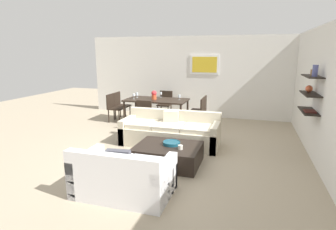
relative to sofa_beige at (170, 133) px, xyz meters
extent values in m
plane|color=tan|center=(0.06, -0.34, -0.29)|extent=(18.00, 18.00, 0.00)
cube|color=silver|center=(0.36, 3.19, 1.06)|extent=(8.40, 0.06, 2.70)
cube|color=white|center=(0.24, 3.15, 1.47)|extent=(0.96, 0.02, 0.64)
cube|color=gold|center=(0.24, 3.13, 1.47)|extent=(0.82, 0.01, 0.51)
cube|color=silver|center=(3.09, 0.26, 1.06)|extent=(0.06, 8.20, 2.70)
cube|color=black|center=(2.92, -0.01, 1.41)|extent=(0.28, 0.90, 0.02)
cube|color=black|center=(2.92, -0.01, 1.06)|extent=(0.28, 0.90, 0.02)
cube|color=black|center=(2.92, -0.01, 0.71)|extent=(0.28, 0.90, 0.02)
cylinder|color=#4C518C|center=(2.92, -0.21, 1.53)|extent=(0.10, 0.10, 0.22)
sphere|color=#D85933|center=(2.92, 0.17, 1.14)|extent=(0.14, 0.14, 0.14)
cylinder|color=olive|center=(2.92, 0.04, 1.48)|extent=(0.07, 0.07, 0.12)
cube|color=#4C1E19|center=(2.92, -0.16, 0.74)|extent=(0.20, 0.28, 0.03)
cube|color=beige|center=(0.00, -0.04, -0.08)|extent=(2.29, 0.90, 0.42)
cube|color=beige|center=(0.00, 0.33, 0.31)|extent=(2.29, 0.16, 0.36)
cube|color=beige|center=(-1.08, -0.04, 0.01)|extent=(0.14, 0.90, 0.60)
cube|color=beige|center=(1.08, -0.04, 0.01)|extent=(0.14, 0.90, 0.60)
cube|color=beige|center=(-0.67, -0.08, 0.18)|extent=(0.65, 0.70, 0.10)
cube|color=beige|center=(0.00, -0.08, 0.18)|extent=(0.65, 0.70, 0.10)
cube|color=beige|center=(0.67, -0.08, 0.18)|extent=(0.65, 0.70, 0.10)
cube|color=beige|center=(-0.03, 0.15, 0.31)|extent=(0.37, 0.17, 0.36)
cube|color=white|center=(-0.02, -2.48, -0.08)|extent=(1.46, 0.90, 0.42)
cube|color=white|center=(-0.02, -2.85, 0.31)|extent=(1.46, 0.16, 0.36)
cube|color=white|center=(0.65, -2.48, 0.01)|extent=(0.14, 0.90, 0.60)
cube|color=white|center=(-0.68, -2.48, 0.01)|extent=(0.14, 0.90, 0.60)
cube|color=white|center=(0.28, -2.44, 0.18)|extent=(0.57, 0.70, 0.10)
cube|color=white|center=(-0.31, -2.44, 0.18)|extent=(0.57, 0.70, 0.10)
cube|color=#4C4C56|center=(-0.01, -2.67, 0.31)|extent=(0.37, 0.17, 0.36)
cube|color=black|center=(0.29, -1.15, -0.10)|extent=(1.25, 0.99, 0.38)
cylinder|color=navy|center=(0.34, -1.08, 0.12)|extent=(0.34, 0.34, 0.05)
torus|color=navy|center=(0.34, -1.08, 0.14)|extent=(0.35, 0.35, 0.02)
cylinder|color=silver|center=(0.58, -1.30, 0.13)|extent=(0.09, 0.09, 0.08)
cube|color=black|center=(-1.00, 1.84, 0.44)|extent=(1.90, 1.00, 0.04)
cylinder|color=black|center=(-1.89, 1.40, 0.06)|extent=(0.06, 0.06, 0.71)
cylinder|color=black|center=(-0.11, 1.40, 0.06)|extent=(0.06, 0.06, 0.71)
cylinder|color=black|center=(-1.89, 2.29, 0.06)|extent=(0.06, 0.06, 0.71)
cylinder|color=black|center=(-0.11, 2.29, 0.06)|extent=(0.06, 0.06, 0.71)
cube|color=black|center=(-1.00, 1.02, 0.14)|extent=(0.44, 0.44, 0.04)
cube|color=black|center=(-1.00, 0.82, 0.37)|extent=(0.44, 0.04, 0.43)
cylinder|color=black|center=(-0.82, 1.20, -0.09)|extent=(0.04, 0.04, 0.41)
cylinder|color=black|center=(-1.18, 1.20, -0.09)|extent=(0.04, 0.04, 0.41)
cylinder|color=black|center=(-0.82, 0.84, -0.09)|extent=(0.04, 0.04, 0.41)
cylinder|color=black|center=(-1.18, 0.84, -0.09)|extent=(0.04, 0.04, 0.41)
cube|color=black|center=(-2.27, 2.07, 0.14)|extent=(0.44, 0.44, 0.04)
cube|color=black|center=(-2.47, 2.07, 0.37)|extent=(0.04, 0.44, 0.43)
cylinder|color=black|center=(-2.09, 1.89, -0.09)|extent=(0.04, 0.04, 0.41)
cylinder|color=black|center=(-2.09, 2.25, -0.09)|extent=(0.04, 0.04, 0.41)
cylinder|color=black|center=(-2.45, 1.89, -0.09)|extent=(0.04, 0.04, 0.41)
cylinder|color=black|center=(-2.45, 2.25, -0.09)|extent=(0.04, 0.04, 0.41)
cube|color=black|center=(0.27, 2.07, 0.14)|extent=(0.44, 0.44, 0.04)
cube|color=black|center=(0.47, 2.07, 0.37)|extent=(0.04, 0.44, 0.43)
cylinder|color=black|center=(0.09, 2.25, -0.09)|extent=(0.04, 0.04, 0.41)
cylinder|color=black|center=(0.09, 1.89, -0.09)|extent=(0.04, 0.04, 0.41)
cylinder|color=black|center=(0.45, 2.25, -0.09)|extent=(0.04, 0.04, 0.41)
cylinder|color=black|center=(0.45, 1.89, -0.09)|extent=(0.04, 0.04, 0.41)
cube|color=black|center=(-2.27, 1.62, 0.14)|extent=(0.44, 0.44, 0.04)
cube|color=black|center=(-2.47, 1.62, 0.37)|extent=(0.04, 0.44, 0.43)
cylinder|color=black|center=(-2.09, 1.44, -0.09)|extent=(0.04, 0.04, 0.41)
cylinder|color=black|center=(-2.09, 1.80, -0.09)|extent=(0.04, 0.04, 0.41)
cylinder|color=black|center=(-2.45, 1.44, -0.09)|extent=(0.04, 0.04, 0.41)
cylinder|color=black|center=(-2.45, 1.80, -0.09)|extent=(0.04, 0.04, 0.41)
cube|color=black|center=(-1.00, 2.67, 0.14)|extent=(0.44, 0.44, 0.04)
cube|color=black|center=(-1.00, 2.87, 0.37)|extent=(0.44, 0.04, 0.43)
cylinder|color=black|center=(-1.18, 2.49, -0.09)|extent=(0.04, 0.04, 0.41)
cylinder|color=black|center=(-0.82, 2.49, -0.09)|extent=(0.04, 0.04, 0.41)
cylinder|color=black|center=(-1.18, 2.85, -0.09)|extent=(0.04, 0.04, 0.41)
cylinder|color=black|center=(-0.82, 2.85, -0.09)|extent=(0.04, 0.04, 0.41)
cube|color=black|center=(0.27, 1.62, 0.14)|extent=(0.44, 0.44, 0.04)
cube|color=black|center=(0.47, 1.62, 0.37)|extent=(0.04, 0.44, 0.43)
cylinder|color=black|center=(0.09, 1.80, -0.09)|extent=(0.04, 0.04, 0.41)
cylinder|color=black|center=(0.09, 1.44, -0.09)|extent=(0.04, 0.04, 0.41)
cylinder|color=black|center=(0.45, 1.80, -0.09)|extent=(0.04, 0.04, 0.41)
cylinder|color=black|center=(0.45, 1.44, -0.09)|extent=(0.04, 0.04, 0.41)
cylinder|color=silver|center=(-1.00, 2.29, 0.46)|extent=(0.06, 0.06, 0.01)
cylinder|color=silver|center=(-1.00, 2.29, 0.50)|extent=(0.01, 0.01, 0.08)
cylinder|color=silver|center=(-1.00, 2.29, 0.58)|extent=(0.07, 0.07, 0.08)
cylinder|color=silver|center=(-1.70, 1.97, 0.46)|extent=(0.06, 0.06, 0.01)
cylinder|color=silver|center=(-1.70, 1.97, 0.50)|extent=(0.01, 0.01, 0.07)
cylinder|color=silver|center=(-1.70, 1.97, 0.58)|extent=(0.08, 0.08, 0.09)
cylinder|color=silver|center=(-1.70, 1.72, 0.46)|extent=(0.06, 0.06, 0.01)
cylinder|color=silver|center=(-1.70, 1.72, 0.51)|extent=(0.01, 0.01, 0.08)
cylinder|color=silver|center=(-1.70, 1.72, 0.58)|extent=(0.08, 0.08, 0.07)
cylinder|color=silver|center=(-0.30, 1.97, 0.46)|extent=(0.06, 0.06, 0.01)
cylinder|color=silver|center=(-0.30, 1.97, 0.49)|extent=(0.01, 0.01, 0.06)
cylinder|color=silver|center=(-0.30, 1.97, 0.57)|extent=(0.07, 0.07, 0.09)
cylinder|color=#D85933|center=(-1.07, 1.82, 0.52)|extent=(0.15, 0.15, 0.13)
sphere|color=red|center=(-1.07, 1.82, 0.65)|extent=(0.16, 0.16, 0.16)
camera|label=1|loc=(1.78, -6.04, 1.87)|focal=29.37mm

